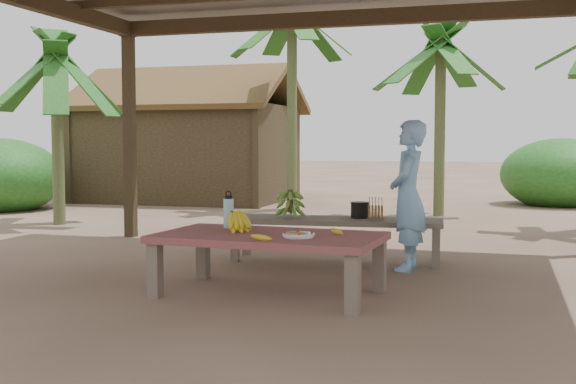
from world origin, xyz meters
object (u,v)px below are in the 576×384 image
(bench, at_px, (336,224))
(plate, at_px, (298,235))
(water_flask, at_px, (229,212))
(woman, at_px, (408,195))
(cooking_pot, at_px, (360,210))
(ripe_banana_bunch, at_px, (233,220))
(work_table, at_px, (269,242))

(bench, bearing_deg, plate, -90.72)
(water_flask, distance_m, woman, 1.83)
(bench, xyz_separation_m, woman, (0.78, -0.31, 0.33))
(cooking_pot, bearing_deg, bench, -153.24)
(bench, bearing_deg, water_flask, -117.78)
(bench, xyz_separation_m, plate, (0.13, -1.91, 0.12))
(ripe_banana_bunch, bearing_deg, work_table, -14.04)
(work_table, distance_m, woman, 1.76)
(ripe_banana_bunch, bearing_deg, cooking_pot, 67.65)
(woman, bearing_deg, work_table, -31.48)
(water_flask, relative_size, woman, 0.22)
(plate, bearing_deg, woman, 67.79)
(work_table, bearing_deg, water_flask, 151.18)
(work_table, distance_m, bench, 1.78)
(water_flask, height_order, cooking_pot, water_flask)
(ripe_banana_bunch, relative_size, cooking_pot, 1.63)
(cooking_pot, bearing_deg, plate, -92.83)
(work_table, height_order, plate, plate)
(ripe_banana_bunch, height_order, plate, ripe_banana_bunch)
(ripe_banana_bunch, xyz_separation_m, woman, (1.29, 1.37, 0.14))
(water_flask, bearing_deg, cooking_pot, 61.55)
(work_table, distance_m, plate, 0.33)
(cooking_pot, distance_m, woman, 0.73)
(bench, distance_m, ripe_banana_bunch, 1.77)
(ripe_banana_bunch, relative_size, plate, 1.20)
(cooking_pot, bearing_deg, water_flask, -118.45)
(plate, xyz_separation_m, woman, (0.65, 1.60, 0.21))
(ripe_banana_bunch, relative_size, woman, 0.21)
(work_table, bearing_deg, woman, 61.10)
(work_table, xyz_separation_m, woman, (0.94, 1.46, 0.29))
(work_table, xyz_separation_m, cooking_pot, (0.39, 1.89, 0.10))
(plate, distance_m, woman, 1.74)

